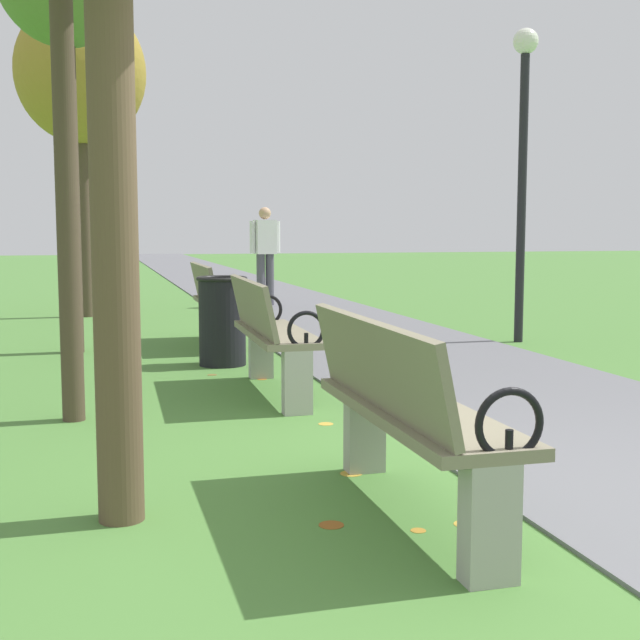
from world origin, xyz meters
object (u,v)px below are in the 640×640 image
object	(u,v)px
park_bench_2	(270,333)
park_bench_3	(217,302)
tree_4	(81,74)
trash_bin	(222,321)
park_bench_1	(405,411)
pedestrian_walking	(265,250)
lamp_post	(523,136)

from	to	relation	value
park_bench_2	park_bench_3	xyz separation A→B (m)	(-0.00, 2.90, 0.00)
tree_4	trash_bin	world-z (taller)	tree_4
tree_4	park_bench_1	bearing A→B (deg)	-81.49
park_bench_3	pedestrian_walking	xyz separation A→B (m)	(1.45, 4.52, 0.44)
trash_bin	tree_4	bearing A→B (deg)	104.29
park_bench_2	park_bench_1	bearing A→B (deg)	-90.00
park_bench_2	trash_bin	size ratio (longest dim) A/B	1.92
park_bench_1	park_bench_2	distance (m)	2.93
pedestrian_walking	tree_4	bearing A→B (deg)	-161.11
pedestrian_walking	lamp_post	distance (m)	5.65
park_bench_1	pedestrian_walking	size ratio (longest dim) A/B	0.99
park_bench_3	tree_4	bearing A→B (deg)	111.59
trash_bin	lamp_post	distance (m)	4.06
park_bench_2	trash_bin	xyz separation A→B (m)	(-0.15, 1.52, -0.06)
park_bench_2	lamp_post	distance (m)	4.46
tree_4	trash_bin	size ratio (longest dim) A/B	5.38
lamp_post	park_bench_1	bearing A→B (deg)	-122.77
park_bench_3	pedestrian_walking	size ratio (longest dim) A/B	0.99
park_bench_1	tree_4	xyz separation A→B (m)	(-1.40, 9.38, 3.00)
park_bench_1	tree_4	bearing A→B (deg)	98.51
park_bench_3	pedestrian_walking	world-z (taller)	pedestrian_walking
park_bench_1	trash_bin	world-z (taller)	park_bench_1
park_bench_1	pedestrian_walking	xyz separation A→B (m)	(1.45, 10.36, 0.44)
park_bench_3	park_bench_1	bearing A→B (deg)	-90.00
pedestrian_walking	trash_bin	size ratio (longest dim) A/B	1.93
lamp_post	pedestrian_walking	bearing A→B (deg)	110.39
park_bench_2	tree_4	xyz separation A→B (m)	(-1.40, 6.45, 3.00)
park_bench_3	tree_4	size ratio (longest dim) A/B	0.35
park_bench_3	trash_bin	xyz separation A→B (m)	(-0.15, -1.38, -0.06)
tree_4	trash_bin	bearing A→B (deg)	-75.71
tree_4	pedestrian_walking	size ratio (longest dim) A/B	2.79
trash_bin	park_bench_2	bearing A→B (deg)	-84.47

